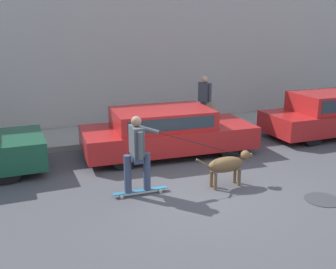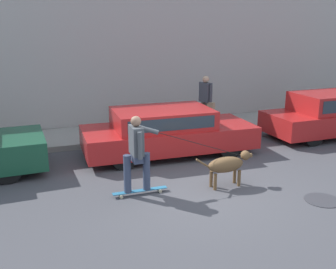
{
  "view_description": "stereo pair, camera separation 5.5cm",
  "coord_description": "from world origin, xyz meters",
  "px_view_note": "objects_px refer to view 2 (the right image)",
  "views": [
    {
      "loc": [
        -3.2,
        -6.79,
        3.32
      ],
      "look_at": [
        -0.29,
        1.15,
        0.95
      ],
      "focal_mm": 42.0,
      "sensor_mm": 36.0,
      "label": 1
    },
    {
      "loc": [
        -3.15,
        -6.81,
        3.32
      ],
      "look_at": [
        -0.29,
        1.15,
        0.95
      ],
      "focal_mm": 42.0,
      "sensor_mm": 36.0,
      "label": 2
    }
  ],
  "objects_px": {
    "dog": "(227,165)",
    "pedestrian_with_bag": "(206,99)",
    "skateboarder": "(137,151)",
    "parked_car_1": "(167,132)",
    "parked_car_2": "(333,115)"
  },
  "relations": [
    {
      "from": "skateboarder",
      "to": "pedestrian_with_bag",
      "type": "xyz_separation_m",
      "value": [
        3.31,
        3.93,
        0.14
      ]
    },
    {
      "from": "dog",
      "to": "pedestrian_with_bag",
      "type": "distance_m",
      "value": 4.42
    },
    {
      "from": "parked_car_1",
      "to": "pedestrian_with_bag",
      "type": "height_order",
      "value": "pedestrian_with_bag"
    },
    {
      "from": "parked_car_2",
      "to": "dog",
      "type": "xyz_separation_m",
      "value": [
        -4.95,
        -2.49,
        -0.16
      ]
    },
    {
      "from": "parked_car_2",
      "to": "pedestrian_with_bag",
      "type": "distance_m",
      "value": 3.93
    },
    {
      "from": "parked_car_2",
      "to": "pedestrian_with_bag",
      "type": "xyz_separation_m",
      "value": [
        -3.54,
        1.66,
        0.42
      ]
    },
    {
      "from": "parked_car_1",
      "to": "parked_car_2",
      "type": "distance_m",
      "value": 5.42
    },
    {
      "from": "dog",
      "to": "skateboarder",
      "type": "bearing_deg",
      "value": 171.54
    },
    {
      "from": "dog",
      "to": "parked_car_2",
      "type": "bearing_deg",
      "value": 24.72
    },
    {
      "from": "dog",
      "to": "pedestrian_with_bag",
      "type": "height_order",
      "value": "pedestrian_with_bag"
    },
    {
      "from": "parked_car_1",
      "to": "parked_car_2",
      "type": "xyz_separation_m",
      "value": [
        5.42,
        -0.0,
        0.03
      ]
    },
    {
      "from": "parked_car_1",
      "to": "parked_car_2",
      "type": "bearing_deg",
      "value": 1.39
    },
    {
      "from": "parked_car_1",
      "to": "pedestrian_with_bag",
      "type": "bearing_deg",
      "value": 42.86
    },
    {
      "from": "skateboarder",
      "to": "pedestrian_with_bag",
      "type": "bearing_deg",
      "value": 49.84
    },
    {
      "from": "parked_car_2",
      "to": "pedestrian_with_bag",
      "type": "relative_size",
      "value": 2.69
    }
  ]
}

